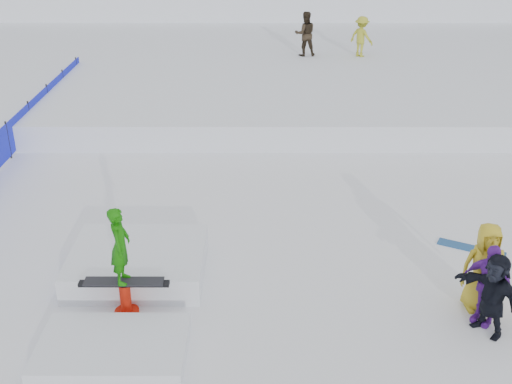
{
  "coord_description": "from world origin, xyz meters",
  "views": [
    {
      "loc": [
        0.53,
        -10.34,
        6.9
      ],
      "look_at": [
        0.5,
        2.0,
        1.1
      ],
      "focal_mm": 45.0,
      "sensor_mm": 36.0,
      "label": 1
    }
  ],
  "objects_px": {
    "walker_olive": "(305,34)",
    "walker_ygreen": "(361,37)",
    "spectator_dark": "(493,294)",
    "safety_fence": "(8,140)",
    "jib_rail_feature": "(131,281)",
    "spectator_yellow": "(484,267)",
    "spectator_purple": "(488,284)"
  },
  "relations": [
    {
      "from": "walker_olive",
      "to": "spectator_yellow",
      "type": "bearing_deg",
      "value": 90.8
    },
    {
      "from": "safety_fence",
      "to": "spectator_dark",
      "type": "xyz_separation_m",
      "value": [
        11.0,
        -7.91,
        0.21
      ]
    },
    {
      "from": "walker_olive",
      "to": "jib_rail_feature",
      "type": "distance_m",
      "value": 16.63
    },
    {
      "from": "walker_olive",
      "to": "spectator_purple",
      "type": "bearing_deg",
      "value": 90.42
    },
    {
      "from": "walker_ygreen",
      "to": "spectator_yellow",
      "type": "xyz_separation_m",
      "value": [
        -0.15,
        -16.27,
        -0.74
      ]
    },
    {
      "from": "spectator_dark",
      "to": "walker_ygreen",
      "type": "bearing_deg",
      "value": 146.45
    },
    {
      "from": "walker_olive",
      "to": "spectator_dark",
      "type": "height_order",
      "value": "walker_olive"
    },
    {
      "from": "walker_ygreen",
      "to": "spectator_purple",
      "type": "bearing_deg",
      "value": 131.93
    },
    {
      "from": "safety_fence",
      "to": "spectator_purple",
      "type": "height_order",
      "value": "spectator_purple"
    },
    {
      "from": "walker_olive",
      "to": "spectator_dark",
      "type": "xyz_separation_m",
      "value": [
        2.05,
        -17.1,
        -0.93
      ]
    },
    {
      "from": "safety_fence",
      "to": "walker_ygreen",
      "type": "bearing_deg",
      "value": 38.93
    },
    {
      "from": "safety_fence",
      "to": "spectator_yellow",
      "type": "relative_size",
      "value": 9.36
    },
    {
      "from": "spectator_purple",
      "to": "spectator_dark",
      "type": "height_order",
      "value": "spectator_purple"
    },
    {
      "from": "spectator_dark",
      "to": "jib_rail_feature",
      "type": "distance_m",
      "value": 6.43
    },
    {
      "from": "walker_olive",
      "to": "jib_rail_feature",
      "type": "bearing_deg",
      "value": 68.53
    },
    {
      "from": "walker_ygreen",
      "to": "jib_rail_feature",
      "type": "relative_size",
      "value": 0.36
    },
    {
      "from": "spectator_dark",
      "to": "jib_rail_feature",
      "type": "bearing_deg",
      "value": -132.56
    },
    {
      "from": "safety_fence",
      "to": "spectator_purple",
      "type": "distance_m",
      "value": 13.39
    },
    {
      "from": "safety_fence",
      "to": "spectator_purple",
      "type": "xyz_separation_m",
      "value": [
        11.0,
        -7.63,
        0.22
      ]
    },
    {
      "from": "spectator_yellow",
      "to": "jib_rail_feature",
      "type": "height_order",
      "value": "jib_rail_feature"
    },
    {
      "from": "safety_fence",
      "to": "walker_olive",
      "type": "bearing_deg",
      "value": 45.74
    },
    {
      "from": "spectator_yellow",
      "to": "jib_rail_feature",
      "type": "xyz_separation_m",
      "value": [
        -6.38,
        0.39,
        -0.55
      ]
    },
    {
      "from": "walker_olive",
      "to": "walker_ygreen",
      "type": "height_order",
      "value": "walker_olive"
    },
    {
      "from": "walker_olive",
      "to": "spectator_dark",
      "type": "distance_m",
      "value": 17.25
    },
    {
      "from": "safety_fence",
      "to": "walker_ygreen",
      "type": "height_order",
      "value": "walker_ygreen"
    },
    {
      "from": "safety_fence",
      "to": "jib_rail_feature",
      "type": "relative_size",
      "value": 3.64
    },
    {
      "from": "walker_olive",
      "to": "spectator_dark",
      "type": "bearing_deg",
      "value": 90.3
    },
    {
      "from": "walker_olive",
      "to": "spectator_yellow",
      "type": "xyz_separation_m",
      "value": [
        2.11,
        -16.4,
        -0.83
      ]
    },
    {
      "from": "walker_olive",
      "to": "walker_ygreen",
      "type": "bearing_deg",
      "value": 170.2
    },
    {
      "from": "spectator_yellow",
      "to": "walker_olive",
      "type": "bearing_deg",
      "value": 98.45
    },
    {
      "from": "walker_ygreen",
      "to": "spectator_yellow",
      "type": "height_order",
      "value": "walker_ygreen"
    },
    {
      "from": "walker_olive",
      "to": "spectator_purple",
      "type": "xyz_separation_m",
      "value": [
        2.05,
        -16.82,
        -0.91
      ]
    }
  ]
}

